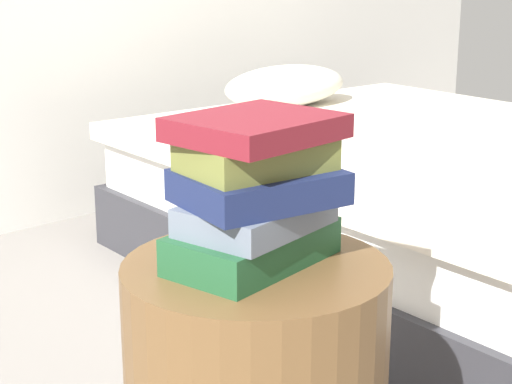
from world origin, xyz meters
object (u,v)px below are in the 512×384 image
(bed, at_px, (439,206))
(book_maroon, at_px, (253,127))
(book_forest, at_px, (252,246))
(book_slate, at_px, (254,215))
(book_navy, at_px, (259,186))
(book_olive, at_px, (256,155))

(bed, distance_m, book_maroon, 1.60)
(book_forest, distance_m, book_slate, 0.06)
(book_navy, distance_m, book_maroon, 0.10)
(book_slate, bearing_deg, book_maroon, 73.70)
(book_navy, height_order, book_maroon, book_maroon)
(book_forest, height_order, book_maroon, book_maroon)
(book_slate, bearing_deg, book_forest, 65.92)
(bed, relative_size, book_maroon, 8.70)
(book_slate, relative_size, book_maroon, 0.99)
(book_olive, distance_m, book_maroon, 0.04)
(bed, bearing_deg, book_navy, -152.38)
(bed, xyz_separation_m, book_olive, (-1.38, -0.59, 0.50))
(bed, distance_m, book_navy, 1.57)
(bed, xyz_separation_m, book_forest, (-1.38, -0.58, 0.34))
(bed, height_order, book_navy, book_navy)
(book_forest, distance_m, book_maroon, 0.20)
(book_forest, distance_m, book_olive, 0.16)
(bed, relative_size, book_olive, 9.35)
(book_maroon, bearing_deg, book_olive, -57.07)
(book_slate, xyz_separation_m, book_navy, (0.00, -0.01, 0.05))
(book_forest, relative_size, book_olive, 1.26)
(bed, height_order, book_olive, book_olive)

